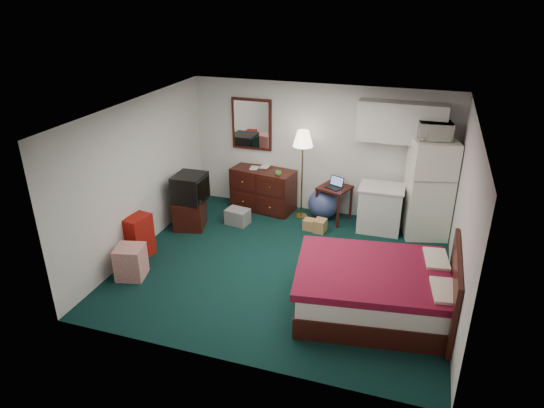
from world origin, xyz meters
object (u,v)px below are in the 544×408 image
(fridge, at_px, (429,188))
(floor_lamp, at_px, (302,175))
(bed, at_px, (374,291))
(desk, at_px, (334,203))
(suitcase, at_px, (139,237))
(kitchen_counter, at_px, (380,209))
(tv_stand, at_px, (190,214))
(dresser, at_px, (263,189))

(fridge, bearing_deg, floor_lamp, 166.29)
(fridge, xyz_separation_m, bed, (-0.56, -2.59, -0.55))
(desk, distance_m, fridge, 1.74)
(suitcase, bearing_deg, desk, 49.45)
(kitchen_counter, relative_size, tv_stand, 1.43)
(kitchen_counter, bearing_deg, desk, 168.95)
(desk, height_order, tv_stand, desk)
(dresser, relative_size, floor_lamp, 0.71)
(floor_lamp, bearing_deg, suitcase, -132.90)
(bed, xyz_separation_m, tv_stand, (-3.55, 1.53, -0.06))
(floor_lamp, relative_size, desk, 2.54)
(dresser, bearing_deg, floor_lamp, 1.61)
(kitchen_counter, xyz_separation_m, fridge, (0.78, 0.10, 0.47))
(fridge, distance_m, bed, 2.71)
(kitchen_counter, xyz_separation_m, tv_stand, (-3.33, -0.96, -0.15))
(floor_lamp, xyz_separation_m, kitchen_counter, (1.49, -0.09, -0.45))
(dresser, height_order, bed, dresser)
(dresser, bearing_deg, tv_stand, -121.94)
(fridge, xyz_separation_m, tv_stand, (-4.12, -1.06, -0.62))
(bed, bearing_deg, kitchen_counter, 86.75)
(bed, distance_m, tv_stand, 3.87)
(desk, height_order, suitcase, suitcase)
(floor_lamp, relative_size, kitchen_counter, 2.09)
(dresser, xyz_separation_m, kitchen_counter, (2.31, -0.20, -0.01))
(desk, xyz_separation_m, suitcase, (-2.74, -2.35, 0.03))
(tv_stand, relative_size, suitcase, 0.79)
(dresser, xyz_separation_m, fridge, (3.09, -0.10, 0.46))
(floor_lamp, xyz_separation_m, suitcase, (-2.12, -2.29, -0.49))
(kitchen_counter, relative_size, bed, 0.40)
(suitcase, bearing_deg, bed, 4.53)
(kitchen_counter, xyz_separation_m, suitcase, (-3.62, -2.20, -0.05))
(bed, bearing_deg, floor_lamp, 115.35)
(kitchen_counter, bearing_deg, tv_stand, -165.03)
(floor_lamp, bearing_deg, dresser, 172.00)
(floor_lamp, height_order, suitcase, floor_lamp)
(bed, relative_size, suitcase, 2.80)
(kitchen_counter, relative_size, suitcase, 1.13)
(suitcase, bearing_deg, floor_lamp, 55.94)
(floor_lamp, relative_size, suitcase, 2.36)
(desk, distance_m, kitchen_counter, 0.89)
(desk, relative_size, bed, 0.33)
(fridge, relative_size, suitcase, 2.43)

